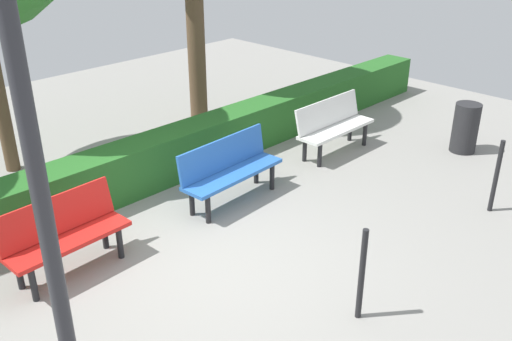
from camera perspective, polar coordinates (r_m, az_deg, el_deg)
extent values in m
plane|color=gray|center=(6.65, -5.22, -8.69)|extent=(16.35, 16.35, 0.00)
cube|color=white|center=(9.22, 8.06, 4.14)|extent=(1.50, 0.42, 0.05)
cube|color=white|center=(9.24, 7.21, 5.81)|extent=(1.50, 0.14, 0.42)
cylinder|color=black|center=(9.68, 10.83, 3.59)|extent=(0.07, 0.07, 0.39)
cylinder|color=black|center=(9.83, 9.40, 4.06)|extent=(0.07, 0.07, 0.39)
cylinder|color=black|center=(8.77, 6.39, 1.56)|extent=(0.07, 0.07, 0.39)
cylinder|color=black|center=(8.94, 4.89, 2.11)|extent=(0.07, 0.07, 0.39)
cube|color=blue|center=(7.61, -2.27, -0.35)|extent=(1.57, 0.50, 0.05)
cube|color=blue|center=(7.63, -3.33, 1.66)|extent=(1.56, 0.17, 0.42)
cylinder|color=black|center=(8.03, 1.62, -0.62)|extent=(0.07, 0.07, 0.39)
cylinder|color=black|center=(8.21, 0.02, -0.01)|extent=(0.07, 0.07, 0.39)
cylinder|color=black|center=(7.23, -4.82, -3.87)|extent=(0.07, 0.07, 0.39)
cylinder|color=black|center=(7.42, -6.43, -3.11)|extent=(0.07, 0.07, 0.39)
cube|color=red|center=(6.49, -18.24, -6.63)|extent=(1.37, 0.47, 0.05)
cube|color=red|center=(6.52, -19.37, -4.23)|extent=(1.36, 0.19, 0.42)
cylinder|color=black|center=(6.71, -13.47, -7.05)|extent=(0.07, 0.07, 0.39)
cylinder|color=black|center=(6.93, -14.91, -6.10)|extent=(0.07, 0.07, 0.39)
cylinder|color=black|center=(6.31, -21.39, -10.58)|extent=(0.07, 0.07, 0.39)
cylinder|color=black|center=(6.54, -22.63, -9.43)|extent=(0.07, 0.07, 0.39)
cube|color=#266023|center=(8.41, -8.70, 1.51)|extent=(12.35, 0.56, 0.71)
cylinder|color=brown|center=(10.34, -6.05, 13.37)|extent=(0.32, 0.32, 3.17)
cylinder|color=black|center=(7.97, 22.91, -0.56)|extent=(0.06, 0.06, 1.00)
cylinder|color=black|center=(5.60, 10.53, -10.21)|extent=(0.06, 0.06, 1.00)
cylinder|color=#2D2D33|center=(3.98, -19.93, -7.16)|extent=(0.12, 0.12, 3.35)
cylinder|color=#262628|center=(9.80, 20.22, 4.03)|extent=(0.41, 0.41, 0.81)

